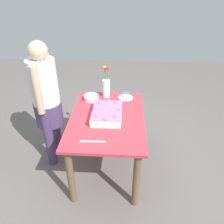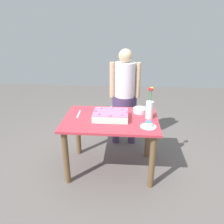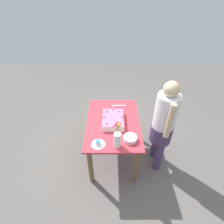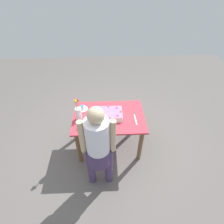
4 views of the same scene
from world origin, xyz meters
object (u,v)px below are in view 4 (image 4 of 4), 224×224
Objects in this scene: flower_vase at (78,113)px; fruit_bowl at (85,125)px; cake_knife at (135,119)px; serving_plate_with_slice at (82,108)px; person_standing at (98,146)px; sheet_cake at (109,114)px.

flower_vase is 0.23m from fruit_bowl.
cake_knife is 1.32× the size of fruit_bowl.
serving_plate_with_slice is at bearing 100.56° from fruit_bowl.
person_standing reaches higher than serving_plate_with_slice.
fruit_bowl is 0.53m from person_standing.
sheet_cake is 0.43m from fruit_bowl.
fruit_bowl is (-0.37, -0.23, -0.02)m from sheet_cake.
serving_plate_with_slice reaches higher than fruit_bowl.
flower_vase reaches higher than sheet_cake.
serving_plate_with_slice is 0.46× the size of flower_vase.
cake_knife is at bearing -18.68° from serving_plate_with_slice.
serving_plate_with_slice reaches higher than cake_knife.
serving_plate_with_slice is at bearing 156.64° from sheet_cake.
serving_plate_with_slice is at bearing 83.94° from flower_vase.
fruit_bowl is at bearing 24.34° from person_standing.
flower_vase is at bearing 26.15° from person_standing.
person_standing reaches higher than sheet_cake.
sheet_cake reaches higher than cake_knife.
fruit_bowl is at bearing -59.19° from flower_vase.
sheet_cake is 0.29× the size of person_standing.
cake_knife is at bearing -3.16° from flower_vase.
serving_plate_with_slice is at bearing -111.01° from cake_knife.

